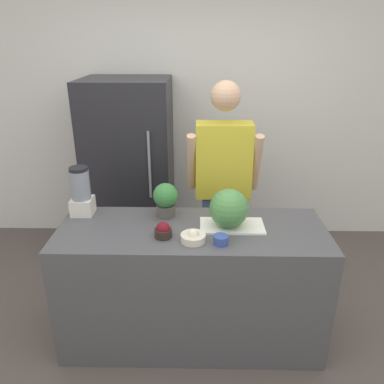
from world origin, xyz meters
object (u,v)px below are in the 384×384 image
object	(u,v)px
bowl_cream	(193,237)
potted_plant	(166,199)
bowl_cherries	(163,231)
bowl_small_blue	(221,240)
watermelon	(229,208)
blender	(81,192)
refrigerator	(131,170)
person	(223,188)

from	to	relation	value
bowl_cream	potted_plant	size ratio (longest dim) A/B	0.65
bowl_cherries	bowl_small_blue	world-z (taller)	bowl_cherries
watermelon	bowl_small_blue	world-z (taller)	watermelon
watermelon	bowl_cherries	distance (m)	0.45
bowl_cream	blender	world-z (taller)	blender
watermelon	bowl_cherries	world-z (taller)	watermelon
bowl_cherries	potted_plant	xyz separation A→B (m)	(-0.01, 0.30, 0.09)
bowl_cherries	potted_plant	bearing A→B (deg)	91.60
watermelon	potted_plant	size ratio (longest dim) A/B	1.06
refrigerator	watermelon	world-z (taller)	refrigerator
potted_plant	person	bearing A→B (deg)	48.44
bowl_cherries	potted_plant	world-z (taller)	potted_plant
refrigerator	bowl_cherries	bearing A→B (deg)	-71.91
person	bowl_small_blue	size ratio (longest dim) A/B	19.13
bowl_cream	refrigerator	bearing A→B (deg)	114.23
person	bowl_cream	size ratio (longest dim) A/B	11.27
bowl_small_blue	blender	distance (m)	1.06
bowl_cream	blender	distance (m)	0.89
bowl_small_blue	bowl_cherries	bearing A→B (deg)	167.68
blender	bowl_small_blue	bearing A→B (deg)	-22.66
refrigerator	potted_plant	size ratio (longest dim) A/B	7.09
watermelon	bowl_cherries	xyz separation A→B (m)	(-0.42, -0.13, -0.10)
potted_plant	bowl_cream	bearing A→B (deg)	-60.63
person	bowl_small_blue	xyz separation A→B (m)	(-0.06, -0.87, 0.01)
refrigerator	blender	size ratio (longest dim) A/B	4.90
person	potted_plant	bearing A→B (deg)	-131.56
person	watermelon	distance (m)	0.67
potted_plant	watermelon	bearing A→B (deg)	-21.81
bowl_cherries	bowl_small_blue	size ratio (longest dim) A/B	1.21
watermelon	bowl_cream	world-z (taller)	watermelon
watermelon	bowl_small_blue	size ratio (longest dim) A/B	2.78
refrigerator	bowl_small_blue	world-z (taller)	refrigerator
bowl_cream	bowl_small_blue	distance (m)	0.17
bowl_cherries	blender	size ratio (longest dim) A/B	0.32
bowl_cream	potted_plant	world-z (taller)	potted_plant
bowl_cherries	watermelon	bearing A→B (deg)	17.43
person	potted_plant	world-z (taller)	person
person	bowl_small_blue	bearing A→B (deg)	-93.91
watermelon	blender	size ratio (longest dim) A/B	0.73
refrigerator	bowl_cream	size ratio (longest dim) A/B	10.98
watermelon	bowl_small_blue	bearing A→B (deg)	-105.77
potted_plant	bowl_small_blue	bearing A→B (deg)	-46.00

